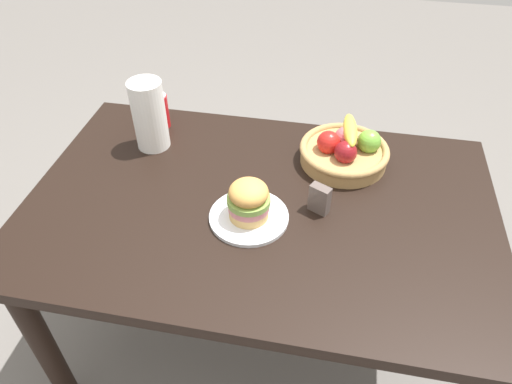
% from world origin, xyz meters
% --- Properties ---
extents(ground_plane, '(8.00, 8.00, 0.00)m').
position_xyz_m(ground_plane, '(0.00, 0.00, 0.00)').
color(ground_plane, slate).
extents(dining_table, '(1.40, 0.90, 0.75)m').
position_xyz_m(dining_table, '(0.00, 0.00, 0.65)').
color(dining_table, black).
rests_on(dining_table, ground_plane).
extents(plate, '(0.23, 0.23, 0.01)m').
position_xyz_m(plate, '(-0.02, -0.07, 0.76)').
color(plate, white).
rests_on(plate, dining_table).
extents(sandwich, '(0.12, 0.12, 0.12)m').
position_xyz_m(sandwich, '(-0.02, -0.07, 0.82)').
color(sandwich, '#DBAD60').
rests_on(sandwich, plate).
extents(soda_can, '(0.07, 0.07, 0.13)m').
position_xyz_m(soda_can, '(-0.43, 0.34, 0.81)').
color(soda_can, red).
rests_on(soda_can, dining_table).
extents(fruit_basket, '(0.29, 0.29, 0.13)m').
position_xyz_m(fruit_basket, '(0.23, 0.25, 0.80)').
color(fruit_basket, tan).
rests_on(fruit_basket, dining_table).
extents(paper_towel_roll, '(0.11, 0.11, 0.24)m').
position_xyz_m(paper_towel_roll, '(-0.41, 0.22, 0.87)').
color(paper_towel_roll, white).
rests_on(paper_towel_roll, dining_table).
extents(napkin_holder, '(0.07, 0.05, 0.09)m').
position_xyz_m(napkin_holder, '(0.17, -0.00, 0.80)').
color(napkin_holder, '#594C47').
rests_on(napkin_holder, dining_table).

